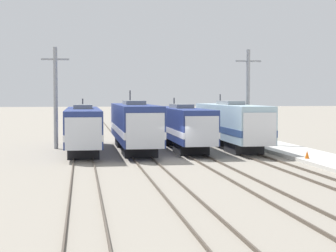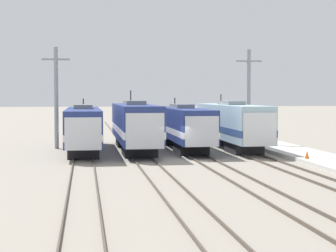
{
  "view_description": "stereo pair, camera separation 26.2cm",
  "coord_description": "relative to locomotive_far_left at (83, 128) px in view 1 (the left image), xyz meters",
  "views": [
    {
      "loc": [
        -6.74,
        -41.14,
        4.82
      ],
      "look_at": [
        -0.14,
        1.57,
        2.46
      ],
      "focal_mm": 60.0,
      "sensor_mm": 36.0,
      "label": 1
    },
    {
      "loc": [
        -6.48,
        -41.18,
        4.82
      ],
      "look_at": [
        -0.14,
        1.57,
        2.46
      ],
      "focal_mm": 60.0,
      "sensor_mm": 36.0,
      "label": 2
    }
  ],
  "objects": [
    {
      "name": "traffic_cone",
      "position": [
        15.9,
        -9.82,
        -1.51
      ],
      "size": [
        0.33,
        0.33,
        0.59
      ],
      "color": "orange",
      "rests_on": "platform"
    },
    {
      "name": "rail_pair_center_left",
      "position": [
        4.41,
        -6.79,
        -2.01
      ],
      "size": [
        1.51,
        120.0,
        0.15
      ],
      "color": "#4C4238",
      "rests_on": "ground_plane"
    },
    {
      "name": "locomotive_far_right",
      "position": [
        13.24,
        1.01,
        0.14
      ],
      "size": [
        2.88,
        17.19,
        4.93
      ],
      "color": "#232326",
      "rests_on": "ground_plane"
    },
    {
      "name": "rail_pair_center_right",
      "position": [
        8.83,
        -6.79,
        -2.01
      ],
      "size": [
        1.51,
        120.0,
        0.15
      ],
      "color": "#4C4238",
      "rests_on": "ground_plane"
    },
    {
      "name": "rail_pair_far_right",
      "position": [
        13.24,
        -6.79,
        -2.01
      ],
      "size": [
        1.51,
        120.0,
        0.15
      ],
      "color": "#4C4238",
      "rests_on": "ground_plane"
    },
    {
      "name": "locomotive_far_left",
      "position": [
        0.0,
        0.0,
        0.0
      ],
      "size": [
        2.86,
        17.28,
        4.53
      ],
      "color": "black",
      "rests_on": "ground_plane"
    },
    {
      "name": "ground_plane",
      "position": [
        6.62,
        -6.79,
        -2.09
      ],
      "size": [
        400.0,
        400.0,
        0.0
      ],
      "primitive_type": "plane",
      "color": "gray"
    },
    {
      "name": "catenary_tower_left",
      "position": [
        -2.41,
        3.49,
        2.65
      ],
      "size": [
        2.49,
        0.38,
        9.15
      ],
      "color": "gray",
      "rests_on": "ground_plane"
    },
    {
      "name": "rail_pair_far_left",
      "position": [
        -0.0,
        -6.79,
        -2.01
      ],
      "size": [
        1.51,
        120.0,
        0.15
      ],
      "color": "#4C4238",
      "rests_on": "ground_plane"
    },
    {
      "name": "catenary_tower_right",
      "position": [
        15.5,
        3.49,
        2.65
      ],
      "size": [
        2.49,
        0.38,
        9.15
      ],
      "color": "gray",
      "rests_on": "ground_plane"
    },
    {
      "name": "locomotive_center_right",
      "position": [
        8.83,
        1.54,
        -0.0
      ],
      "size": [
        2.85,
        17.91,
        4.59
      ],
      "color": "black",
      "rests_on": "ground_plane"
    },
    {
      "name": "platform",
      "position": [
        17.32,
        -6.79,
        -1.95
      ],
      "size": [
        4.0,
        120.0,
        0.28
      ],
      "color": "beige",
      "rests_on": "ground_plane"
    },
    {
      "name": "locomotive_center_left",
      "position": [
        4.41,
        0.29,
        0.16
      ],
      "size": [
        3.08,
        17.66,
        5.29
      ],
      "color": "black",
      "rests_on": "ground_plane"
    }
  ]
}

